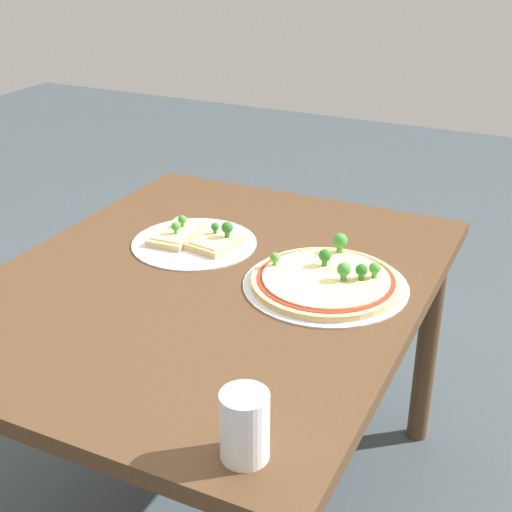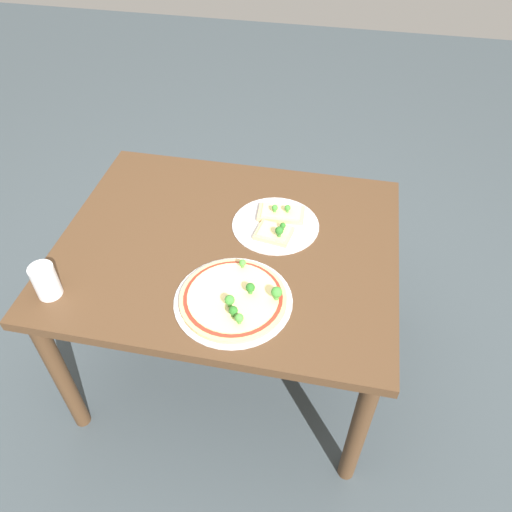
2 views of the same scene
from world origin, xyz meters
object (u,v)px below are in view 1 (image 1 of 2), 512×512
dining_table (210,311)px  drinking_cup (245,426)px  pizza_tray_whole (327,280)px  pizza_tray_slice (195,239)px

dining_table → drinking_cup: (0.49, 0.34, 0.14)m
dining_table → pizza_tray_whole: (-0.08, 0.25, 0.10)m
drinking_cup → pizza_tray_slice: bearing=-144.4°
dining_table → pizza_tray_slice: bearing=-140.9°
pizza_tray_whole → drinking_cup: (0.57, 0.08, 0.04)m
pizza_tray_whole → pizza_tray_slice: 0.39m
dining_table → drinking_cup: bearing=34.4°
drinking_cup → pizza_tray_whole: bearing=-171.8°
dining_table → drinking_cup: size_ratio=10.16×
pizza_tray_whole → pizza_tray_slice: pizza_tray_whole is taller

